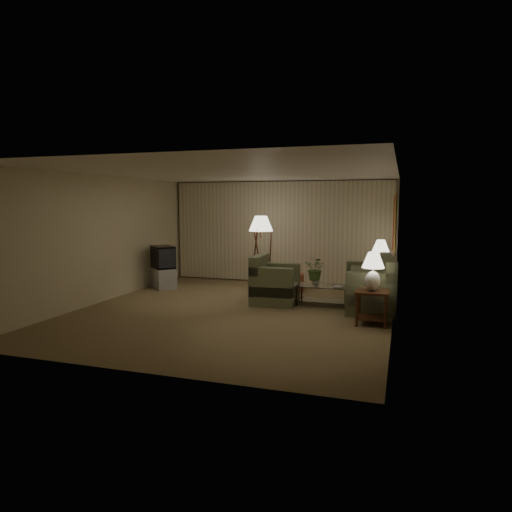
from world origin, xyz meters
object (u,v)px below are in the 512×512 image
at_px(side_table_near, 372,301).
at_px(coffee_table, 323,292).
at_px(crt_tv, 163,257).
at_px(vase, 316,281).
at_px(floor_lamp, 261,251).
at_px(ottoman, 292,282).
at_px(tv_cabinet, 164,278).
at_px(table_lamp_far, 380,252).
at_px(table_lamp_near, 373,268).
at_px(sofa, 369,287).
at_px(side_table_far, 380,279).
at_px(armchair, 275,285).

height_order(side_table_near, coffee_table, side_table_near).
relative_size(crt_tv, vase, 5.10).
distance_m(crt_tv, floor_lamp, 2.45).
height_order(crt_tv, ottoman, crt_tv).
distance_m(tv_cabinet, crt_tv, 0.53).
bearing_deg(coffee_table, table_lamp_far, 51.37).
height_order(tv_cabinet, ottoman, tv_cabinet).
distance_m(tv_cabinet, floor_lamp, 2.54).
distance_m(floor_lamp, ottoman, 1.07).
bearing_deg(coffee_table, table_lamp_near, -49.20).
distance_m(sofa, floor_lamp, 2.95).
bearing_deg(side_table_far, coffee_table, -128.63).
bearing_deg(side_table_near, tv_cabinet, 159.38).
relative_size(side_table_near, crt_tv, 0.76).
relative_size(side_table_near, vase, 3.88).
relative_size(side_table_near, tv_cabinet, 0.70).
relative_size(armchair, table_lamp_far, 1.50).
xyz_separation_m(sofa, table_lamp_near, (0.15, -1.35, 0.58)).
bearing_deg(crt_tv, table_lamp_near, 22.78).
xyz_separation_m(ottoman, vase, (0.84, -1.43, 0.29)).
xyz_separation_m(armchair, ottoman, (-0.01, 1.57, -0.20)).
height_order(side_table_far, vase, side_table_far).
xyz_separation_m(table_lamp_far, vase, (-1.23, -1.35, -0.51)).
xyz_separation_m(sofa, armchair, (-1.91, -0.24, -0.01)).
distance_m(side_table_far, tv_cabinet, 5.24).
height_order(sofa, floor_lamp, floor_lamp).
bearing_deg(side_table_far, table_lamp_far, 135.00).
distance_m(side_table_far, floor_lamp, 2.87).
bearing_deg(table_lamp_far, coffee_table, -128.63).
height_order(armchair, vase, armchair).
distance_m(table_lamp_far, coffee_table, 1.88).
bearing_deg(floor_lamp, side_table_far, 1.96).
relative_size(side_table_far, floor_lamp, 0.33).
bearing_deg(armchair, tv_cabinet, 72.25).
xyz_separation_m(sofa, side_table_near, (0.15, -1.35, 0.00)).
bearing_deg(table_lamp_far, table_lamp_near, -90.00).
bearing_deg(table_lamp_far, armchair, -144.16).
bearing_deg(sofa, table_lamp_near, 0.31).
xyz_separation_m(sofa, side_table_far, (0.15, 1.25, -0.01)).
bearing_deg(tv_cabinet, floor_lamp, 56.31).
xyz_separation_m(coffee_table, ottoman, (-0.99, 1.43, -0.08)).
relative_size(table_lamp_far, vase, 4.45).
xyz_separation_m(side_table_far, crt_tv, (-5.20, -0.64, 0.38)).
height_order(coffee_table, vase, vase).
height_order(side_table_near, vase, side_table_near).
relative_size(table_lamp_near, tv_cabinet, 0.79).
distance_m(table_lamp_near, vase, 1.82).
xyz_separation_m(sofa, ottoman, (-1.92, 1.33, -0.22)).
bearing_deg(crt_tv, side_table_near, 22.78).
xyz_separation_m(armchair, table_lamp_far, (2.06, 1.49, 0.61)).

